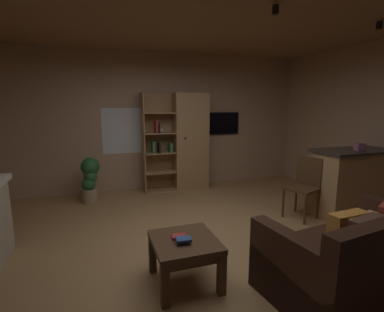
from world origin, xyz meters
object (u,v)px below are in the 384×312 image
Objects in this scene: coffee_table at (185,248)px; kitchen_bar_counter at (360,181)px; bookshelf_cabinet at (186,142)px; wall_mounted_tv at (220,123)px; table_book_1 at (184,239)px; table_book_0 at (179,237)px; dining_chair at (305,183)px; tissue_box at (360,147)px; leather_couch at (358,258)px; potted_floor_plant at (90,178)px.

kitchen_bar_counter is at bearing 14.95° from coffee_table.
wall_mounted_tv is (0.86, 0.21, 0.35)m from bookshelf_cabinet.
bookshelf_cabinet is 3.26m from coffee_table.
bookshelf_cabinet is at bearing 72.14° from table_book_1.
wall_mounted_tv reaches higher than kitchen_bar_counter.
kitchen_bar_counter is 11.32× the size of table_book_0.
bookshelf_cabinet reaches higher than table_book_1.
dining_chair is 2.43m from wall_mounted_tv.
kitchen_bar_counter is at bearing 26.19° from tissue_box.
tissue_box is at bearing -18.91° from dining_chair.
coffee_table is (-3.14, -0.84, -0.17)m from kitchen_bar_counter.
leather_couch is at bearing -137.63° from tissue_box.
tissue_box reaches higher than kitchen_bar_counter.
dining_chair is at bearing 170.04° from kitchen_bar_counter.
dining_chair is (0.75, 1.61, 0.22)m from leather_couch.
table_book_0 is at bearing -108.69° from bookshelf_cabinet.
kitchen_bar_counter reaches higher than coffee_table.
leather_couch is (0.49, -3.66, -0.66)m from bookshelf_cabinet.
leather_couch reaches higher than coffee_table.
tissue_box is 0.14× the size of wall_mounted_tv.
wall_mounted_tv is at bearing 59.80° from table_book_0.
tissue_box is at bearing -65.98° from wall_mounted_tv.
wall_mounted_tv is at bearing 99.67° from dining_chair.
bookshelf_cabinet is 2.29× the size of wall_mounted_tv.
wall_mounted_tv reaches higher than leather_couch.
tissue_box is 0.07× the size of leather_couch.
tissue_box is 0.87× the size of table_book_0.
table_book_0 is (-1.02, -3.01, -0.51)m from bookshelf_cabinet.
table_book_1 is at bearing -72.95° from potted_floor_plant.
leather_couch reaches higher than table_book_0.
table_book_0 is at bearing -166.82° from tissue_box.
potted_floor_plant is (-0.85, 2.71, -0.03)m from table_book_0.
bookshelf_cabinet is at bearing 71.31° from table_book_0.
table_book_1 is (-1.50, 0.54, 0.17)m from leather_couch.
wall_mounted_tv is at bearing 118.28° from kitchen_bar_counter.
dining_chair is (-0.74, 0.25, -0.56)m from tissue_box.
bookshelf_cabinet is 3.32m from table_book_1.
kitchen_bar_counter is at bearing -9.96° from dining_chair.
coffee_table is at bearing 64.78° from table_book_1.
bookshelf_cabinet is 3.04m from tissue_box.
potted_floor_plant reaches higher than coffee_table.
kitchen_bar_counter is at bearing 15.96° from table_book_1.
wall_mounted_tv is at bearing 84.65° from leather_couch.
tissue_box is 0.96m from dining_chair.
wall_mounted_tv is at bearing 60.73° from coffee_table.
table_book_1 is 3.91m from wall_mounted_tv.
table_book_0 is 0.15× the size of dining_chair.
leather_couch is 1.60m from table_book_1.
dining_chair is at bearing 24.26° from coffee_table.
tissue_box is at bearing 13.18° from table_book_0.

